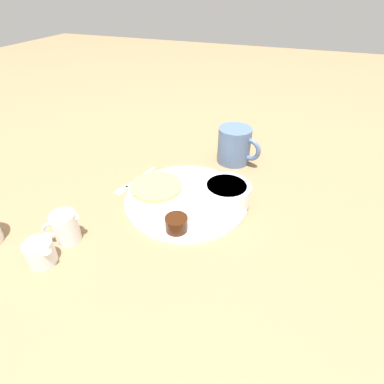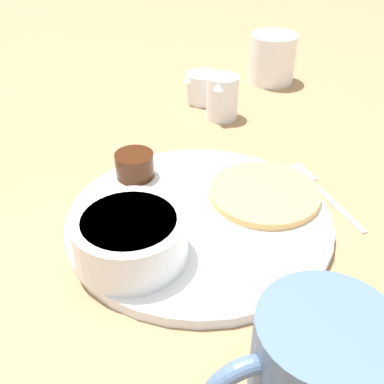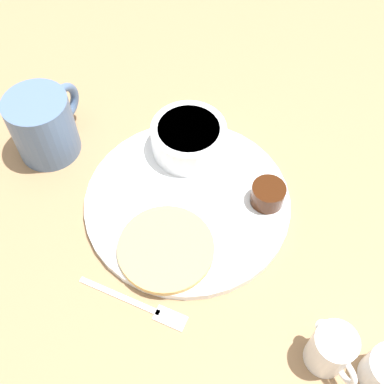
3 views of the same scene
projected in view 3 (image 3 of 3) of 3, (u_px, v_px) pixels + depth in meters
The scene contains 9 objects.
ground_plane at pixel (187, 204), 0.69m from camera, with size 4.00×4.00×0.00m, color #93704C.
plate at pixel (187, 202), 0.68m from camera, with size 0.29×0.29×0.01m.
pancake_stack at pixel (166, 249), 0.63m from camera, with size 0.13×0.13×0.01m.
bowl at pixel (189, 137), 0.71m from camera, with size 0.11×0.11×0.05m.
syrup_cup at pixel (268, 194), 0.66m from camera, with size 0.05×0.05×0.03m.
butter_ramekin at pixel (201, 131), 0.72m from camera, with size 0.04×0.04×0.05m.
coffee_mug at pixel (44, 125), 0.70m from camera, with size 0.09×0.13×0.10m.
creamer_pitcher_near at pixel (331, 350), 0.54m from camera, with size 0.05×0.06×0.07m.
fork at pixel (145, 307), 0.60m from camera, with size 0.15×0.04×0.00m.
Camera 3 is at (0.08, -0.36, 0.58)m, focal length 45.00 mm.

